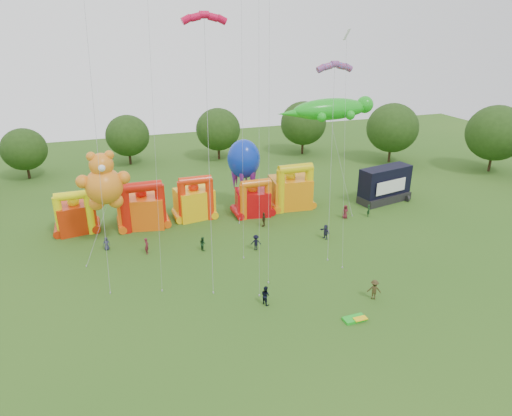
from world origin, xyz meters
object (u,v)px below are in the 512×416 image
object	(u,v)px
teddy_bear_kite	(101,204)
octopus_kite	(243,174)
bouncy_castle_0	(75,215)
bouncy_castle_2	(195,201)
gecko_kite	(335,136)
spectator_4	(264,219)
stage_trailer	(385,185)
spectator_0	(106,244)

from	to	relation	value
teddy_bear_kite	octopus_kite	distance (m)	19.49
bouncy_castle_0	octopus_kite	bearing A→B (deg)	0.08
bouncy_castle_2	gecko_kite	xyz separation A→B (m)	(18.98, -2.34, 7.82)
spectator_4	octopus_kite	bearing A→B (deg)	-134.77
stage_trailer	octopus_kite	xyz separation A→B (m)	(-20.31, 3.47, 2.79)
octopus_kite	teddy_bear_kite	bearing A→B (deg)	-161.24
octopus_kite	spectator_4	world-z (taller)	octopus_kite
bouncy_castle_0	gecko_kite	bearing A→B (deg)	-4.72
gecko_kite	spectator_0	xyz separation A→B (m)	(-30.52, -3.57, -9.37)
octopus_kite	bouncy_castle_2	bearing A→B (deg)	-176.03
gecko_kite	octopus_kite	bearing A→B (deg)	166.84
teddy_bear_kite	spectator_4	world-z (taller)	teddy_bear_kite
stage_trailer	octopus_kite	distance (m)	20.79
octopus_kite	spectator_0	bearing A→B (deg)	-160.90
bouncy_castle_0	bouncy_castle_2	size ratio (longest dim) A/B	0.93
teddy_bear_kite	spectator_0	distance (m)	4.87
octopus_kite	spectator_0	distance (m)	20.05
gecko_kite	octopus_kite	distance (m)	13.32
bouncy_castle_0	teddy_bear_kite	size ratio (longest dim) A/B	0.49
bouncy_castle_2	stage_trailer	world-z (taller)	bouncy_castle_2
teddy_bear_kite	bouncy_castle_0	bearing A→B (deg)	117.55
octopus_kite	spectator_4	distance (m)	7.57
bouncy_castle_0	octopus_kite	world-z (taller)	octopus_kite
bouncy_castle_0	stage_trailer	world-z (taller)	bouncy_castle_0
teddy_bear_kite	gecko_kite	xyz separation A→B (m)	(30.51, 3.45, 4.51)
stage_trailer	spectator_0	size ratio (longest dim) A/B	5.37
bouncy_castle_2	octopus_kite	bearing A→B (deg)	3.97
teddy_bear_kite	spectator_4	size ratio (longest dim) A/B	5.98
spectator_0	spectator_4	xyz separation A→B (m)	(19.20, 0.21, 0.17)
bouncy_castle_2	spectator_4	world-z (taller)	bouncy_castle_2
teddy_bear_kite	spectator_4	xyz separation A→B (m)	(19.19, 0.08, -4.69)
bouncy_castle_2	spectator_0	bearing A→B (deg)	-152.88
bouncy_castle_2	teddy_bear_kite	bearing A→B (deg)	-153.35
bouncy_castle_0	spectator_4	size ratio (longest dim) A/B	2.95
bouncy_castle_2	spectator_4	bearing A→B (deg)	-36.67
bouncy_castle_0	spectator_4	world-z (taller)	bouncy_castle_0
octopus_kite	gecko_kite	bearing A→B (deg)	-13.16
spectator_0	octopus_kite	bearing A→B (deg)	14.46
bouncy_castle_2	stage_trailer	bearing A→B (deg)	-6.26
stage_trailer	spectator_4	world-z (taller)	stage_trailer
bouncy_castle_0	stage_trailer	size ratio (longest dim) A/B	0.67
teddy_bear_kite	gecko_kite	bearing A→B (deg)	6.45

